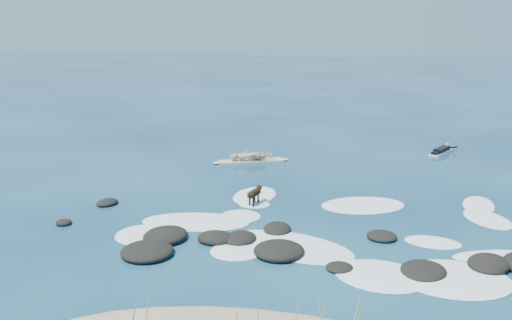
# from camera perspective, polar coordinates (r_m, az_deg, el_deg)

# --- Properties ---
(ground) EXTENTS (160.00, 160.00, 0.00)m
(ground) POSITION_cam_1_polar(r_m,az_deg,el_deg) (18.66, 3.19, -5.90)
(ground) COLOR #0A2642
(ground) RESTS_ON ground
(reef_rocks) EXTENTS (14.36, 5.38, 0.45)m
(reef_rocks) POSITION_cam_1_polar(r_m,az_deg,el_deg) (16.19, 3.29, -8.78)
(reef_rocks) COLOR black
(reef_rocks) RESTS_ON ground
(breaking_foam) EXTENTS (12.46, 8.64, 0.12)m
(breaking_foam) POSITION_cam_1_polar(r_m,az_deg,el_deg) (17.53, 7.31, -7.32)
(breaking_foam) COLOR white
(breaking_foam) RESTS_ON ground
(standing_surfer_rig) EXTENTS (3.37, 1.60, 1.99)m
(standing_surfer_rig) POSITION_cam_1_polar(r_m,az_deg,el_deg) (25.48, -0.53, 1.48)
(standing_surfer_rig) COLOR beige
(standing_surfer_rig) RESTS_ON ground
(paddling_surfer_rig) EXTENTS (1.49, 2.06, 0.38)m
(paddling_surfer_rig) POSITION_cam_1_polar(r_m,az_deg,el_deg) (28.77, 18.09, 0.92)
(paddling_surfer_rig) COLOR white
(paddling_surfer_rig) RESTS_ON ground
(dog) EXTENTS (0.47, 1.04, 0.68)m
(dog) POSITION_cam_1_polar(r_m,az_deg,el_deg) (19.79, -0.13, -3.31)
(dog) COLOR black
(dog) RESTS_ON ground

